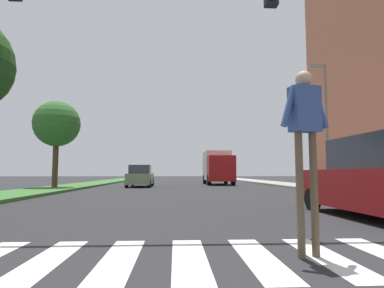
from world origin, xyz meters
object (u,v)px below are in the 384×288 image
(street_lamp_right, at_px, (325,114))
(sedan_midblock, at_px, (140,177))
(traffic_light_gantry, at_px, (14,13))
(suv_crossing, at_px, (383,180))
(truck_box_delivery, at_px, (218,167))
(tree_far, at_px, (57,124))
(pedestrian_performer, at_px, (305,131))

(street_lamp_right, relative_size, sedan_midblock, 1.70)
(traffic_light_gantry, bearing_deg, sedan_midblock, 88.01)
(suv_crossing, height_order, truck_box_delivery, truck_box_delivery)
(tree_far, xyz_separation_m, street_lamp_right, (16.83, -3.04, 0.29))
(traffic_light_gantry, distance_m, suv_crossing, 9.06)
(sedan_midblock, height_order, truck_box_delivery, truck_box_delivery)
(street_lamp_right, bearing_deg, traffic_light_gantry, -135.61)
(tree_far, height_order, truck_box_delivery, tree_far)
(pedestrian_performer, bearing_deg, suv_crossing, 45.39)
(street_lamp_right, xyz_separation_m, pedestrian_performer, (-7.19, -14.38, -2.93))
(traffic_light_gantry, relative_size, sedan_midblock, 2.26)
(traffic_light_gantry, height_order, suv_crossing, traffic_light_gantry)
(suv_crossing, xyz_separation_m, truck_box_delivery, (-1.00, 22.55, 0.70))
(truck_box_delivery, bearing_deg, tree_far, -144.73)
(suv_crossing, bearing_deg, truck_box_delivery, 92.55)
(street_lamp_right, xyz_separation_m, suv_crossing, (-3.97, -11.12, -3.66))
(street_lamp_right, distance_m, sedan_midblock, 13.95)
(suv_crossing, bearing_deg, traffic_light_gantry, -173.76)
(tree_far, relative_size, street_lamp_right, 0.76)
(tree_far, relative_size, sedan_midblock, 1.29)
(tree_far, bearing_deg, sedan_midblock, 34.93)
(traffic_light_gantry, bearing_deg, truck_box_delivery, 72.69)
(sedan_midblock, bearing_deg, street_lamp_right, -29.84)
(traffic_light_gantry, xyz_separation_m, sedan_midblock, (0.65, 18.70, -3.62))
(suv_crossing, distance_m, sedan_midblock, 19.37)
(tree_far, height_order, traffic_light_gantry, traffic_light_gantry)
(sedan_midblock, distance_m, truck_box_delivery, 8.23)
(sedan_midblock, bearing_deg, tree_far, -145.07)
(tree_far, height_order, street_lamp_right, street_lamp_right)
(tree_far, xyz_separation_m, truck_box_delivery, (11.86, 8.39, -2.67))
(tree_far, xyz_separation_m, suv_crossing, (12.87, -14.16, -3.37))
(street_lamp_right, bearing_deg, sedan_midblock, 150.16)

